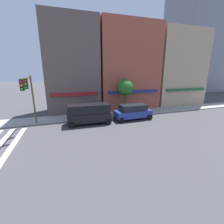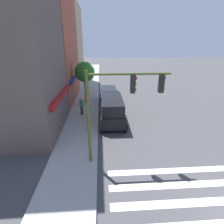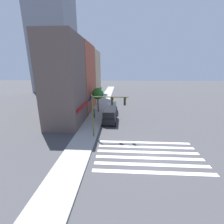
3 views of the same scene
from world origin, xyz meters
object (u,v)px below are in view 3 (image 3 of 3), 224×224
(traffic_signal, at_px, (106,108))
(van_black, at_px, (110,115))
(pedestrian_green_top, at_px, (94,113))
(street_tree, at_px, (98,94))
(suv_blue, at_px, (112,108))

(traffic_signal, relative_size, van_black, 1.11)
(traffic_signal, distance_m, pedestrian_green_top, 8.76)
(street_tree, bearing_deg, pedestrian_green_top, 177.75)
(traffic_signal, xyz_separation_m, suv_blue, (11.65, -0.02, -3.02))
(suv_blue, height_order, pedestrian_green_top, suv_blue)
(traffic_signal, height_order, pedestrian_green_top, traffic_signal)
(van_black, bearing_deg, traffic_signal, -179.01)
(traffic_signal, height_order, van_black, traffic_signal)
(pedestrian_green_top, xyz_separation_m, street_tree, (3.99, -0.16, 2.75))
(traffic_signal, xyz_separation_m, pedestrian_green_top, (7.70, 2.94, -2.98))
(pedestrian_green_top, distance_m, street_tree, 4.85)
(suv_blue, xyz_separation_m, street_tree, (0.04, 2.80, 2.79))
(pedestrian_green_top, height_order, street_tree, street_tree)
(suv_blue, xyz_separation_m, pedestrian_green_top, (-3.95, 2.96, 0.04))
(van_black, height_order, pedestrian_green_top, van_black)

